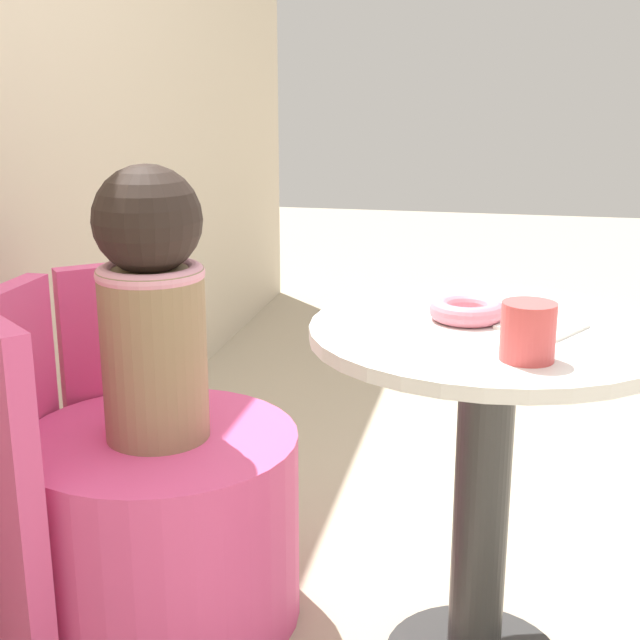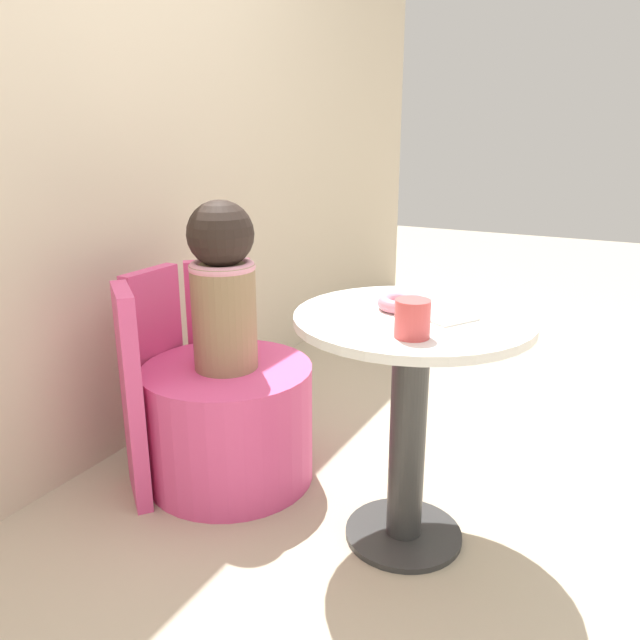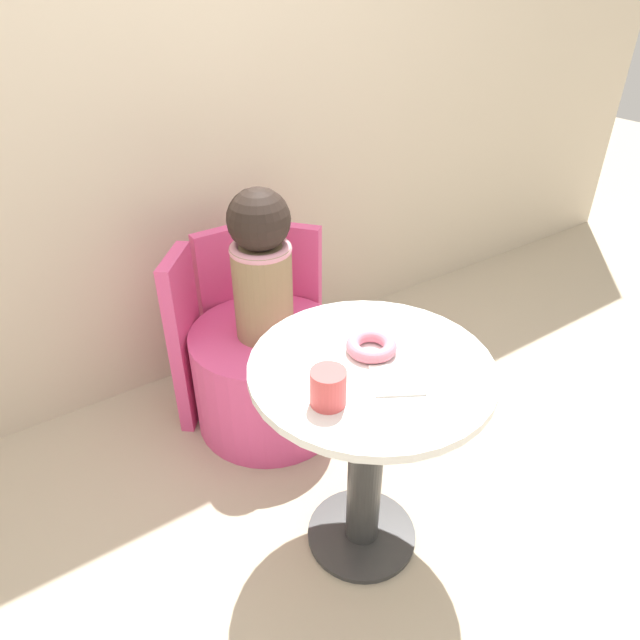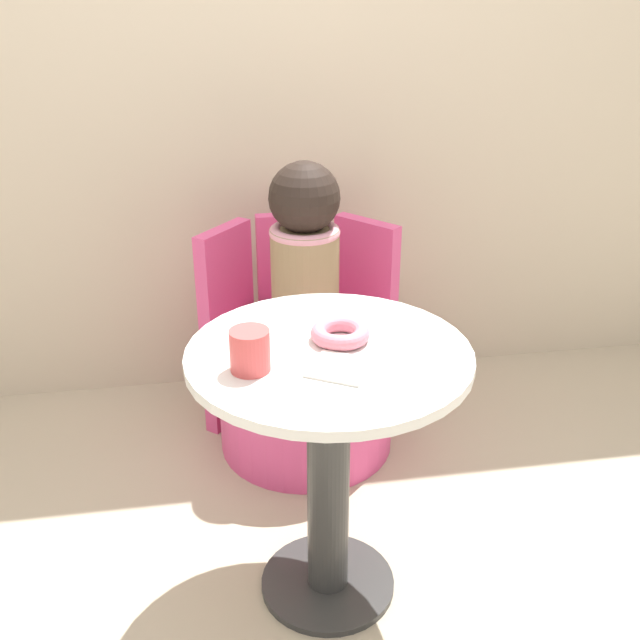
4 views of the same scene
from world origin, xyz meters
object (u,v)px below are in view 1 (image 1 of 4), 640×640
at_px(child_figure, 152,302).
at_px(cup, 528,332).
at_px(tub_chair, 163,526).
at_px(round_table, 485,436).
at_px(donut, 467,311).

height_order(child_figure, cup, child_figure).
xyz_separation_m(tub_chair, cup, (-0.22, -0.72, 0.54)).
distance_m(round_table, cup, 0.32).
relative_size(tub_chair, child_figure, 1.04).
height_order(round_table, child_figure, child_figure).
xyz_separation_m(child_figure, cup, (-0.22, -0.72, 0.05)).
bearing_deg(round_table, cup, -161.67).
relative_size(round_table, donut, 5.11).
relative_size(donut, cup, 1.47).
bearing_deg(round_table, child_figure, 86.31).
bearing_deg(tub_chair, child_figure, 90.00).
relative_size(round_table, cup, 7.51).
distance_m(round_table, child_figure, 0.69).
xyz_separation_m(round_table, cup, (-0.18, -0.06, 0.26)).
distance_m(tub_chair, cup, 0.93).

